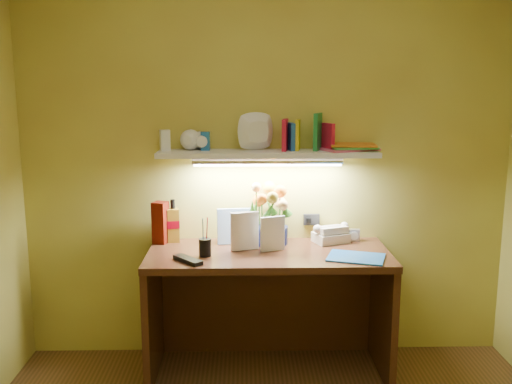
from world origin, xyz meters
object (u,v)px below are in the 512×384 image
desk_clock (354,235)px  desk (268,313)px  flower_bouquet (270,214)px  telephone (331,233)px  whisky_bottle (173,221)px

desk_clock → desk: bearing=-151.2°
flower_bouquet → telephone: 0.39m
desk → desk_clock: 0.71m
desk → flower_bouquet: 0.59m
desk → desk_clock: size_ratio=18.96×
flower_bouquet → telephone: flower_bouquet is taller
telephone → desk_clock: size_ratio=2.66×
flower_bouquet → desk_clock: size_ratio=5.03×
whisky_bottle → desk_clock: bearing=-0.4°
desk_clock → whisky_bottle: bearing=-173.9°
telephone → whisky_bottle: 0.97m
flower_bouquet → desk_clock: 0.54m
telephone → desk: bearing=-174.6°
desk → whisky_bottle: bearing=158.4°
telephone → whisky_bottle: size_ratio=0.75×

